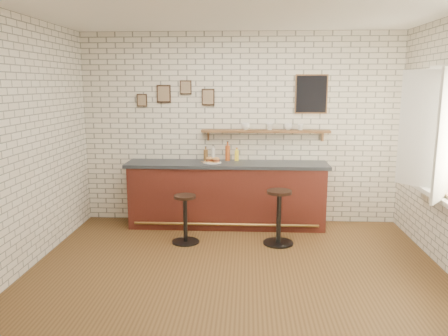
{
  "coord_description": "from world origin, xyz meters",
  "views": [
    {
      "loc": [
        0.12,
        -4.91,
        2.21
      ],
      "look_at": [
        -0.19,
        0.9,
        1.08
      ],
      "focal_mm": 35.0,
      "sensor_mm": 36.0,
      "label": 1
    }
  ],
  "objects_px": {
    "sandwich_plate": "(212,162)",
    "book_lower": "(445,197)",
    "bitters_bottle_white": "(213,154)",
    "shelf_cup_a": "(246,126)",
    "ciabatta_sandwich": "(213,160)",
    "bar_stool_left": "(185,217)",
    "condiment_bottle_yellow": "(237,155)",
    "book_upper": "(446,195)",
    "bar_counter": "(227,194)",
    "shelf_cup_d": "(301,127)",
    "bar_stool_right": "(279,215)",
    "shelf_cup_c": "(288,127)",
    "bitters_bottle_brown": "(206,155)",
    "bitters_bottle_amber": "(228,153)",
    "shelf_cup_b": "(270,127)"
  },
  "relations": [
    {
      "from": "sandwich_plate",
      "to": "book_lower",
      "type": "distance_m",
      "value": 3.25
    },
    {
      "from": "bitters_bottle_white",
      "to": "shelf_cup_a",
      "type": "distance_m",
      "value": 0.67
    },
    {
      "from": "ciabatta_sandwich",
      "to": "shelf_cup_a",
      "type": "relative_size",
      "value": 1.76
    },
    {
      "from": "bar_stool_left",
      "to": "condiment_bottle_yellow",
      "type": "bearing_deg",
      "value": 54.44
    },
    {
      "from": "condiment_bottle_yellow",
      "to": "bar_stool_left",
      "type": "relative_size",
      "value": 0.3
    },
    {
      "from": "shelf_cup_a",
      "to": "book_upper",
      "type": "bearing_deg",
      "value": -78.45
    },
    {
      "from": "ciabatta_sandwich",
      "to": "condiment_bottle_yellow",
      "type": "height_order",
      "value": "condiment_bottle_yellow"
    },
    {
      "from": "bar_counter",
      "to": "book_upper",
      "type": "bearing_deg",
      "value": -33.04
    },
    {
      "from": "bitters_bottle_white",
      "to": "shelf_cup_d",
      "type": "distance_m",
      "value": 1.43
    },
    {
      "from": "condiment_bottle_yellow",
      "to": "shelf_cup_a",
      "type": "relative_size",
      "value": 1.59
    },
    {
      "from": "bar_stool_right",
      "to": "shelf_cup_c",
      "type": "height_order",
      "value": "shelf_cup_c"
    },
    {
      "from": "bar_counter",
      "to": "bitters_bottle_brown",
      "type": "relative_size",
      "value": 13.78
    },
    {
      "from": "ciabatta_sandwich",
      "to": "bar_stool_right",
      "type": "distance_m",
      "value": 1.39
    },
    {
      "from": "bitters_bottle_brown",
      "to": "book_lower",
      "type": "xyz_separation_m",
      "value": [
        2.92,
        -1.86,
        -0.16
      ]
    },
    {
      "from": "bitters_bottle_amber",
      "to": "shelf_cup_b",
      "type": "xyz_separation_m",
      "value": [
        0.66,
        0.02,
        0.42
      ]
    },
    {
      "from": "condiment_bottle_yellow",
      "to": "bar_stool_left",
      "type": "height_order",
      "value": "condiment_bottle_yellow"
    },
    {
      "from": "bitters_bottle_white",
      "to": "shelf_cup_c",
      "type": "bearing_deg",
      "value": 0.74
    },
    {
      "from": "ciabatta_sandwich",
      "to": "bar_stool_right",
      "type": "xyz_separation_m",
      "value": [
        0.98,
        -0.74,
        -0.65
      ]
    },
    {
      "from": "ciabatta_sandwich",
      "to": "bar_stool_left",
      "type": "distance_m",
      "value": 1.08
    },
    {
      "from": "ciabatta_sandwich",
      "to": "bitters_bottle_amber",
      "type": "bearing_deg",
      "value": 43.12
    },
    {
      "from": "bar_stool_left",
      "to": "shelf_cup_a",
      "type": "distance_m",
      "value": 1.75
    },
    {
      "from": "ciabatta_sandwich",
      "to": "bitters_bottle_white",
      "type": "bearing_deg",
      "value": 93.17
    },
    {
      "from": "bar_stool_left",
      "to": "book_upper",
      "type": "distance_m",
      "value": 3.3
    },
    {
      "from": "shelf_cup_b",
      "to": "shelf_cup_c",
      "type": "height_order",
      "value": "shelf_cup_b"
    },
    {
      "from": "bitters_bottle_brown",
      "to": "book_lower",
      "type": "bearing_deg",
      "value": -32.5
    },
    {
      "from": "bitters_bottle_brown",
      "to": "condiment_bottle_yellow",
      "type": "distance_m",
      "value": 0.49
    },
    {
      "from": "ciabatta_sandwich",
      "to": "book_upper",
      "type": "relative_size",
      "value": 1.04
    },
    {
      "from": "bar_stool_right",
      "to": "bitters_bottle_amber",
      "type": "bearing_deg",
      "value": 128.68
    },
    {
      "from": "bitters_bottle_white",
      "to": "book_lower",
      "type": "bearing_deg",
      "value": -33.57
    },
    {
      "from": "bar_stool_right",
      "to": "shelf_cup_a",
      "type": "height_order",
      "value": "shelf_cup_a"
    },
    {
      "from": "bar_stool_left",
      "to": "sandwich_plate",
      "type": "bearing_deg",
      "value": 67.3
    },
    {
      "from": "shelf_cup_c",
      "to": "sandwich_plate",
      "type": "bearing_deg",
      "value": 127.72
    },
    {
      "from": "book_lower",
      "to": "shelf_cup_c",
      "type": "bearing_deg",
      "value": 119.51
    },
    {
      "from": "bitters_bottle_white",
      "to": "bar_stool_left",
      "type": "distance_m",
      "value": 1.26
    },
    {
      "from": "shelf_cup_b",
      "to": "shelf_cup_c",
      "type": "distance_m",
      "value": 0.28
    },
    {
      "from": "bitters_bottle_amber",
      "to": "book_lower",
      "type": "relative_size",
      "value": 1.27
    },
    {
      "from": "shelf_cup_b",
      "to": "shelf_cup_d",
      "type": "bearing_deg",
      "value": -63.27
    },
    {
      "from": "shelf_cup_a",
      "to": "bar_stool_left",
      "type": "bearing_deg",
      "value": -169.23
    },
    {
      "from": "bitters_bottle_amber",
      "to": "book_lower",
      "type": "distance_m",
      "value": 3.18
    },
    {
      "from": "bitters_bottle_brown",
      "to": "shelf_cup_d",
      "type": "distance_m",
      "value": 1.54
    },
    {
      "from": "shelf_cup_d",
      "to": "ciabatta_sandwich",
      "type": "bearing_deg",
      "value": 159.54
    },
    {
      "from": "book_lower",
      "to": "shelf_cup_b",
      "type": "bearing_deg",
      "value": 124.1
    },
    {
      "from": "bitters_bottle_amber",
      "to": "ciabatta_sandwich",
      "type": "bearing_deg",
      "value": -136.88
    },
    {
      "from": "sandwich_plate",
      "to": "condiment_bottle_yellow",
      "type": "bearing_deg",
      "value": 28.75
    },
    {
      "from": "bitters_bottle_white",
      "to": "bitters_bottle_amber",
      "type": "relative_size",
      "value": 0.82
    },
    {
      "from": "book_upper",
      "to": "bar_counter",
      "type": "bearing_deg",
      "value": 148.65
    },
    {
      "from": "shelf_cup_c",
      "to": "book_upper",
      "type": "distance_m",
      "value": 2.55
    },
    {
      "from": "sandwich_plate",
      "to": "bitters_bottle_white",
      "type": "distance_m",
      "value": 0.23
    },
    {
      "from": "bitters_bottle_white",
      "to": "shelf_cup_b",
      "type": "bearing_deg",
      "value": 0.98
    },
    {
      "from": "condiment_bottle_yellow",
      "to": "bar_stool_right",
      "type": "xyz_separation_m",
      "value": [
        0.61,
        -0.95,
        -0.69
      ]
    }
  ]
}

